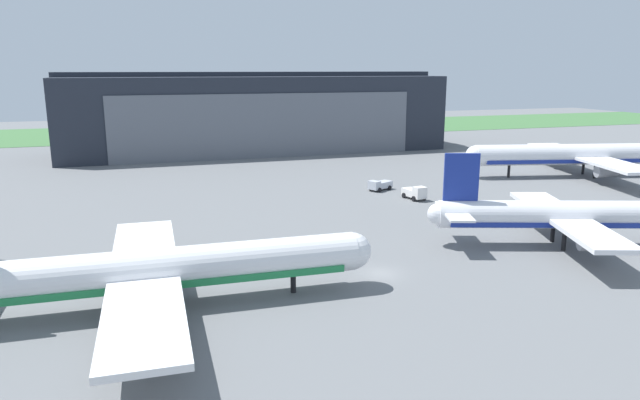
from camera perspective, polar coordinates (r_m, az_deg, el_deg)
name	(u,v)px	position (r m, az deg, el deg)	size (l,w,h in m)	color
ground_plane	(381,273)	(64.99, 6.02, -7.24)	(440.00, 440.00, 0.00)	slate
grass_field_strip	(205,131)	(214.78, -11.30, 6.70)	(440.00, 56.00, 0.08)	#406F3D
maintenance_hangar	(256,113)	(160.50, -6.36, 8.51)	(101.19, 28.41, 21.38)	#232833
airliner_far_right	(582,155)	(133.12, 24.49, 4.07)	(48.52, 41.29, 14.23)	white
airliner_near_left	(571,216)	(79.77, 23.56, -1.42)	(34.92, 28.68, 11.99)	white
airliner_near_right	(153,271)	(56.82, -16.23, -6.76)	(43.36, 37.73, 12.54)	white
ops_van	(380,185)	(108.24, 5.92, 1.50)	(5.35, 4.06, 1.98)	#B7BCC6
baggage_tug	(415,193)	(101.44, 9.38, 0.72)	(2.99, 5.19, 2.45)	white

